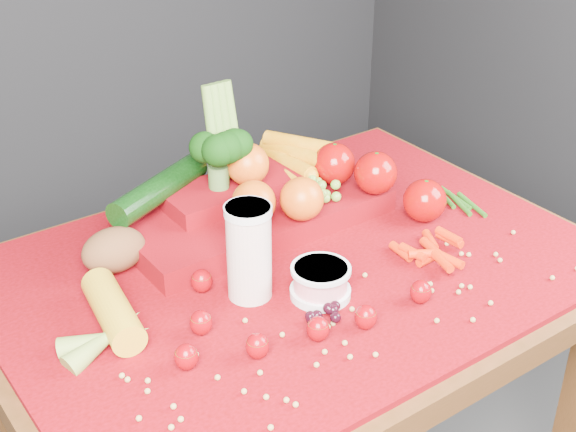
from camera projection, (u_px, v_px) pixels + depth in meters
table at (294, 311)px, 1.50m from camera, size 1.10×0.80×0.75m
red_cloth at (294, 266)px, 1.45m from camera, size 1.05×0.75×0.01m
milk_glass at (249, 249)px, 1.32m from camera, size 0.08×0.08×0.17m
yogurt_bowl at (321, 281)px, 1.34m from camera, size 0.10×0.10×0.06m
strawberry_scatter at (280, 318)px, 1.26m from camera, size 0.44×0.28×0.05m
dark_grape_cluster at (325, 314)px, 1.29m from camera, size 0.06×0.05×0.03m
soybean_scatter at (367, 315)px, 1.30m from camera, size 0.84×0.24×0.01m
corn_ear at (107, 330)px, 1.24m from camera, size 0.20×0.25×0.06m
potato at (114, 250)px, 1.41m from camera, size 0.12×0.09×0.08m
baby_carrot_pile at (434, 249)px, 1.46m from camera, size 0.18×0.17×0.03m
green_bean_pile at (456, 201)px, 1.64m from camera, size 0.14×0.12×0.01m
produce_mound at (270, 193)px, 1.55m from camera, size 0.60×0.38×0.27m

